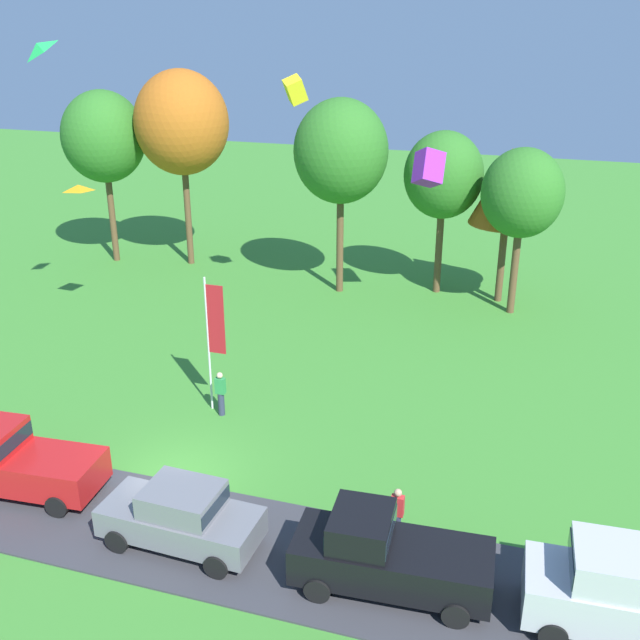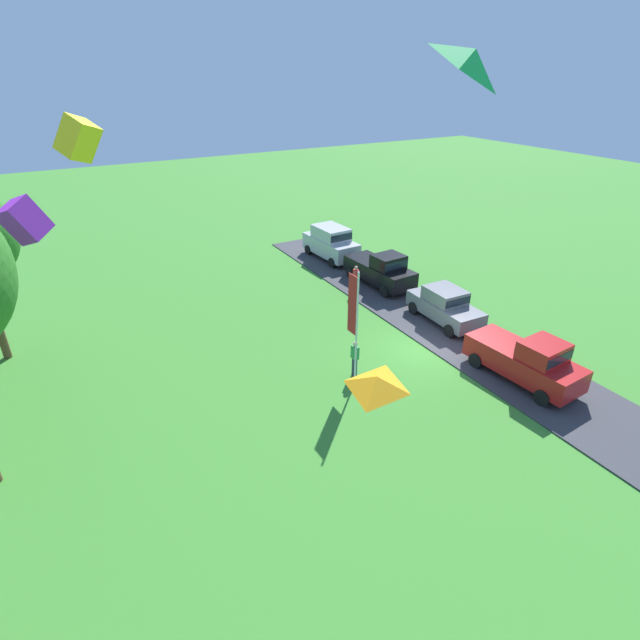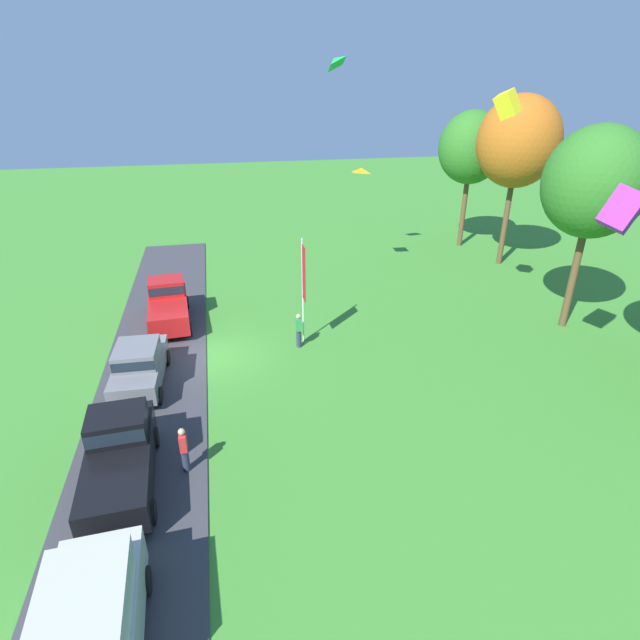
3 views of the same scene
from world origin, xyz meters
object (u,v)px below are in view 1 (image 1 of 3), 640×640
at_px(person_watching_sky, 397,515).
at_px(tree_right_of_center, 341,152).
at_px(tree_far_right, 522,194).
at_px(car_suv_near_entrance, 627,589).
at_px(flag_banner, 213,328).
at_px(kite_diamond_near_flag, 78,188).
at_px(car_sedan_far_end, 181,515).
at_px(person_on_lawn, 221,393).
at_px(tree_left_of_center, 509,187).
at_px(kite_box_high_left, 295,90).
at_px(tree_lone_near, 104,137).
at_px(tree_center_back, 444,176).
at_px(kite_diamond_mid_center, 37,48).
at_px(tree_far_left, 182,123).
at_px(car_pickup_by_flagpole, 384,553).
at_px(kite_box_low_drifter, 429,168).
at_px(car_pickup_mid_row, 14,460).

relative_size(person_watching_sky, tree_right_of_center, 0.17).
bearing_deg(person_watching_sky, tree_far_right, 84.46).
distance_m(car_suv_near_entrance, flag_banner, 15.42).
bearing_deg(person_watching_sky, kite_diamond_near_flag, 147.51).
xyz_separation_m(car_sedan_far_end, person_on_lawn, (-1.99, 6.95, -0.16)).
bearing_deg(person_watching_sky, tree_left_of_center, 86.91).
bearing_deg(tree_far_right, person_watching_sky, -95.54).
bearing_deg(kite_box_high_left, flag_banner, -90.57).
bearing_deg(flag_banner, tree_far_right, 53.61).
relative_size(person_on_lawn, tree_right_of_center, 0.17).
distance_m(car_suv_near_entrance, tree_lone_near, 34.80).
distance_m(car_suv_near_entrance, tree_center_back, 23.71).
bearing_deg(kite_diamond_mid_center, tree_far_left, 92.22).
distance_m(flag_banner, kite_diamond_near_flag, 10.43).
xyz_separation_m(car_sedan_far_end, car_pickup_by_flagpole, (5.63, 0.05, 0.07)).
height_order(flag_banner, kite_box_low_drifter, kite_box_low_drifter).
distance_m(person_on_lawn, tree_left_of_center, 17.83).
height_order(kite_diamond_mid_center, kite_box_low_drifter, kite_diamond_mid_center).
relative_size(car_pickup_by_flagpole, tree_lone_near, 0.53).
relative_size(kite_box_high_left, kite_box_low_drifter, 0.69).
height_order(tree_left_of_center, kite_diamond_mid_center, kite_diamond_mid_center).
bearing_deg(person_on_lawn, person_watching_sky, -33.45).
distance_m(person_on_lawn, tree_lone_near, 20.96).
height_order(car_sedan_far_end, flag_banner, flag_banner).
bearing_deg(tree_right_of_center, tree_lone_near, 175.68).
bearing_deg(tree_far_left, flag_banner, -60.40).
distance_m(car_sedan_far_end, tree_right_of_center, 21.67).
xyz_separation_m(tree_lone_near, kite_diamond_mid_center, (4.92, -11.24, 5.22)).
xyz_separation_m(kite_diamond_near_flag, kite_box_low_drifter, (14.07, 5.68, 0.62)).
relative_size(tree_far_left, tree_center_back, 1.30).
relative_size(person_watching_sky, tree_lone_near, 0.18).
distance_m(person_watching_sky, tree_lone_near, 29.52).
relative_size(tree_center_back, kite_diamond_mid_center, 8.00).
height_order(kite_diamond_mid_center, kite_box_high_left, kite_diamond_mid_center).
height_order(person_on_lawn, tree_center_back, tree_center_back).
distance_m(tree_far_right, kite_box_low_drifter, 4.83).
bearing_deg(kite_box_low_drifter, tree_far_left, 162.42).
height_order(tree_right_of_center, flag_banner, tree_right_of_center).
height_order(car_pickup_by_flagpole, tree_center_back, tree_center_back).
bearing_deg(tree_far_left, kite_diamond_near_flag, -88.75).
height_order(car_suv_near_entrance, tree_right_of_center, tree_right_of_center).
bearing_deg(person_on_lawn, car_suv_near_entrance, -26.57).
bearing_deg(tree_far_right, tree_left_of_center, 116.38).
relative_size(car_suv_near_entrance, tree_far_right, 0.59).
bearing_deg(kite_diamond_mid_center, tree_far_right, 28.76).
bearing_deg(car_pickup_mid_row, person_watching_sky, 5.75).
distance_m(car_pickup_by_flagpole, tree_far_right, 20.89).
height_order(person_on_lawn, kite_box_low_drifter, kite_box_low_drifter).
bearing_deg(kite_diamond_mid_center, tree_center_back, 39.77).
bearing_deg(car_pickup_by_flagpole, kite_box_low_drifter, 97.32).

